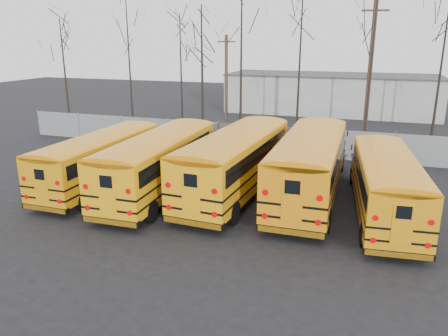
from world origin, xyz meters
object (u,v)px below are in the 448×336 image
(bus_b, at_px, (161,158))
(bus_c, at_px, (237,157))
(bus_a, at_px, (102,156))
(bus_d, at_px, (310,160))
(bus_e, at_px, (386,180))
(utility_pole_right, at_px, (369,75))
(utility_pole_left, at_px, (226,85))

(bus_b, distance_m, bus_c, 3.94)
(bus_a, bearing_deg, bus_d, 9.02)
(bus_a, distance_m, bus_e, 14.43)
(bus_a, relative_size, bus_d, 0.87)
(bus_b, xyz_separation_m, bus_c, (3.75, 1.19, 0.09))
(bus_b, bearing_deg, utility_pole_right, 53.30)
(bus_d, height_order, utility_pole_left, utility_pole_left)
(bus_d, bearing_deg, utility_pole_right, 78.59)
(bus_a, relative_size, bus_b, 0.92)
(bus_d, xyz_separation_m, bus_e, (3.54, -1.26, -0.26))
(utility_pole_left, bearing_deg, utility_pole_right, -22.69)
(bus_d, distance_m, bus_e, 3.77)
(bus_b, distance_m, bus_e, 10.94)
(bus_b, xyz_separation_m, utility_pole_right, (9.67, 13.73, 3.41))
(bus_d, relative_size, utility_pole_left, 1.50)
(bus_b, relative_size, bus_c, 0.95)
(bus_c, height_order, bus_d, bus_d)
(utility_pole_right, bearing_deg, bus_c, -125.76)
(utility_pole_right, bearing_deg, utility_pole_left, 165.03)
(bus_c, xyz_separation_m, utility_pole_right, (5.92, 12.54, 3.32))
(bus_e, height_order, utility_pole_left, utility_pole_left)
(bus_c, distance_m, bus_e, 7.22)
(bus_d, relative_size, bus_e, 1.13)
(bus_c, height_order, bus_e, bus_c)
(bus_a, xyz_separation_m, utility_pole_right, (13.17, 13.75, 3.57))
(bus_b, bearing_deg, bus_d, 11.19)
(bus_c, distance_m, utility_pole_left, 14.50)
(bus_d, bearing_deg, bus_c, -173.14)
(utility_pole_right, bearing_deg, bus_a, -144.26)
(bus_a, bearing_deg, bus_c, 9.66)
(bus_a, relative_size, utility_pole_right, 1.03)
(bus_b, relative_size, utility_pole_left, 1.43)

